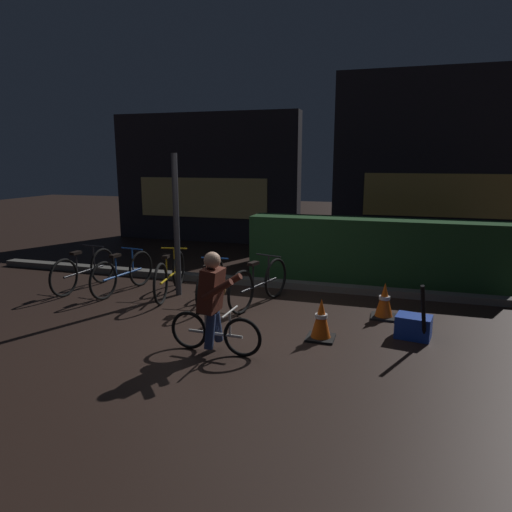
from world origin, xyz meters
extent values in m
plane|color=black|center=(0.00, 0.00, 0.00)|extent=(40.00, 40.00, 0.00)
cube|color=#56544F|center=(0.00, 2.20, 0.06)|extent=(12.00, 0.24, 0.12)
cube|color=#214723|center=(1.80, 3.10, 0.60)|extent=(4.80, 0.70, 1.21)
cube|color=#262328|center=(-3.12, 6.50, 1.78)|extent=(5.42, 0.50, 3.57)
cube|color=#F2D172|center=(-3.12, 6.23, 1.25)|extent=(3.79, 0.04, 1.10)
cube|color=#262328|center=(3.24, 7.20, 2.28)|extent=(5.64, 0.50, 4.55)
cube|color=#E5B751|center=(3.24, 6.93, 1.40)|extent=(3.95, 0.04, 1.10)
cylinder|color=#2D2D33|center=(-1.39, 1.20, 1.20)|extent=(0.10, 0.10, 2.40)
torus|color=black|center=(-3.12, 1.51, 0.33)|extent=(0.09, 0.66, 0.66)
torus|color=black|center=(-3.19, 0.52, 0.33)|extent=(0.09, 0.66, 0.66)
cylinder|color=black|center=(-3.16, 1.01, 0.33)|extent=(0.11, 0.99, 0.04)
cylinder|color=black|center=(-3.17, 0.84, 0.52)|extent=(0.03, 0.03, 0.37)
cube|color=black|center=(-3.17, 0.84, 0.70)|extent=(0.11, 0.21, 0.05)
cylinder|color=black|center=(-3.14, 1.29, 0.54)|extent=(0.03, 0.03, 0.42)
cylinder|color=black|center=(-3.14, 1.29, 0.75)|extent=(0.46, 0.06, 0.02)
torus|color=black|center=(-2.32, 1.53, 0.33)|extent=(0.13, 0.65, 0.65)
torus|color=black|center=(-2.45, 0.57, 0.33)|extent=(0.13, 0.65, 0.65)
cylinder|color=#19479E|center=(-2.38, 1.05, 0.33)|extent=(0.17, 0.97, 0.04)
cylinder|color=#19479E|center=(-2.40, 0.88, 0.51)|extent=(0.03, 0.03, 0.36)
cube|color=black|center=(-2.40, 0.88, 0.69)|extent=(0.13, 0.21, 0.05)
cylinder|color=#19479E|center=(-2.34, 1.32, 0.53)|extent=(0.03, 0.03, 0.41)
cylinder|color=#19479E|center=(-2.34, 1.32, 0.73)|extent=(0.46, 0.09, 0.02)
torus|color=black|center=(-1.59, 1.62, 0.34)|extent=(0.17, 0.68, 0.68)
torus|color=black|center=(-1.41, 0.61, 0.34)|extent=(0.17, 0.68, 0.68)
cylinder|color=gold|center=(-1.50, 1.12, 0.34)|extent=(0.22, 1.01, 0.04)
cylinder|color=gold|center=(-1.47, 0.94, 0.53)|extent=(0.03, 0.03, 0.38)
cube|color=black|center=(-1.47, 0.94, 0.73)|extent=(0.13, 0.21, 0.05)
cylinder|color=gold|center=(-1.55, 1.39, 0.56)|extent=(0.03, 0.03, 0.43)
cylinder|color=gold|center=(-1.55, 1.39, 0.77)|extent=(0.46, 0.11, 0.02)
torus|color=black|center=(-0.72, 1.39, 0.31)|extent=(0.11, 0.61, 0.61)
torus|color=black|center=(-0.63, 0.49, 0.31)|extent=(0.11, 0.61, 0.61)
cylinder|color=#19479E|center=(-0.67, 0.94, 0.31)|extent=(0.13, 0.91, 0.04)
cylinder|color=#19479E|center=(-0.66, 0.78, 0.48)|extent=(0.03, 0.03, 0.34)
cube|color=black|center=(-0.66, 0.78, 0.65)|extent=(0.12, 0.21, 0.05)
cylinder|color=#19479E|center=(-0.70, 1.19, 0.50)|extent=(0.03, 0.03, 0.38)
cylinder|color=#19479E|center=(-0.70, 1.19, 0.69)|extent=(0.46, 0.07, 0.02)
torus|color=black|center=(0.26, 1.52, 0.34)|extent=(0.23, 0.67, 0.68)
torus|color=black|center=(-0.02, 0.54, 0.34)|extent=(0.23, 0.67, 0.68)
cylinder|color=black|center=(0.12, 1.03, 0.34)|extent=(0.31, 0.99, 0.04)
cylinder|color=black|center=(0.08, 0.86, 0.53)|extent=(0.03, 0.03, 0.38)
cube|color=black|center=(0.08, 0.86, 0.72)|extent=(0.15, 0.22, 0.05)
cylinder|color=black|center=(0.20, 1.30, 0.55)|extent=(0.03, 0.03, 0.43)
cylinder|color=black|center=(0.20, 1.30, 0.77)|extent=(0.45, 0.15, 0.02)
cube|color=black|center=(1.30, -0.10, 0.01)|extent=(0.36, 0.36, 0.03)
cone|color=#EA560F|center=(1.30, -0.10, 0.29)|extent=(0.26, 0.26, 0.52)
cylinder|color=white|center=(1.30, -0.10, 0.31)|extent=(0.16, 0.16, 0.05)
cube|color=black|center=(2.05, 1.00, 0.01)|extent=(0.36, 0.36, 0.03)
cone|color=#EA560F|center=(2.05, 1.00, 0.28)|extent=(0.26, 0.26, 0.50)
cylinder|color=white|center=(2.05, 1.00, 0.31)|extent=(0.16, 0.16, 0.05)
cube|color=#193DB7|center=(2.45, 0.30, 0.15)|extent=(0.49, 0.39, 0.30)
torus|color=black|center=(0.50, -0.93, 0.24)|extent=(0.49, 0.07, 0.48)
torus|color=black|center=(-0.20, -0.90, 0.24)|extent=(0.49, 0.07, 0.48)
cylinder|color=silver|center=(0.15, -0.92, 0.24)|extent=(0.70, 0.07, 0.04)
cylinder|color=silver|center=(0.03, -0.91, 0.37)|extent=(0.03, 0.03, 0.26)
cube|color=black|center=(0.03, -0.91, 0.51)|extent=(0.20, 0.11, 0.05)
cylinder|color=silver|center=(0.34, -0.92, 0.39)|extent=(0.03, 0.03, 0.30)
cylinder|color=silver|center=(0.34, -0.92, 0.54)|extent=(0.04, 0.46, 0.02)
cylinder|color=navy|center=(0.13, -0.81, 0.30)|extent=(0.12, 0.21, 0.42)
cylinder|color=navy|center=(0.13, -1.01, 0.30)|extent=(0.12, 0.21, 0.42)
cube|color=#512319|center=(0.11, -0.91, 0.79)|extent=(0.27, 0.33, 0.54)
sphere|color=tan|center=(0.13, -0.91, 1.15)|extent=(0.20, 0.20, 0.20)
cylinder|color=#512319|center=(0.26, -0.78, 0.84)|extent=(0.40, 0.10, 0.29)
cylinder|color=#512319|center=(0.24, -1.06, 0.84)|extent=(0.40, 0.10, 0.29)
ellipsoid|color=brown|center=(0.06, -0.71, 0.74)|extent=(0.33, 0.17, 0.24)
cylinder|color=black|center=(2.55, 0.05, 0.41)|extent=(0.15, 0.33, 0.82)
camera|label=1|loc=(2.18, -5.82, 2.30)|focal=32.62mm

